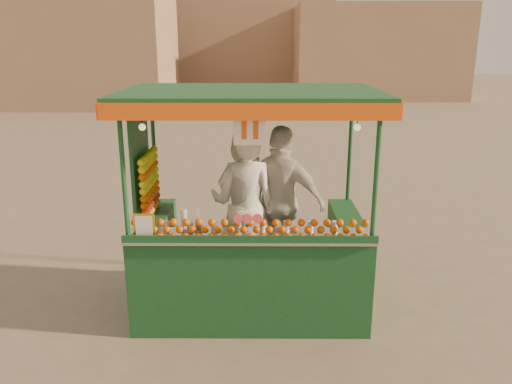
{
  "coord_description": "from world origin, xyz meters",
  "views": [
    {
      "loc": [
        0.45,
        -5.84,
        3.08
      ],
      "look_at": [
        0.41,
        -0.23,
        1.41
      ],
      "focal_mm": 35.69,
      "sensor_mm": 36.0,
      "label": 1
    }
  ],
  "objects_px": {
    "vendor_left": "(246,206)",
    "vendor_middle": "(244,203)",
    "juice_cart": "(245,243)",
    "vendor_right": "(281,202)"
  },
  "relations": [
    {
      "from": "vendor_left",
      "to": "vendor_middle",
      "type": "xyz_separation_m",
      "value": [
        -0.04,
        0.17,
        -0.01
      ]
    },
    {
      "from": "vendor_left",
      "to": "vendor_middle",
      "type": "bearing_deg",
      "value": -78.3
    },
    {
      "from": "vendor_left",
      "to": "vendor_middle",
      "type": "distance_m",
      "value": 0.17
    },
    {
      "from": "juice_cart",
      "to": "vendor_left",
      "type": "relative_size",
      "value": 1.56
    },
    {
      "from": "juice_cart",
      "to": "vendor_right",
      "type": "bearing_deg",
      "value": 39.86
    },
    {
      "from": "vendor_right",
      "to": "juice_cart",
      "type": "bearing_deg",
      "value": 63.37
    },
    {
      "from": "juice_cart",
      "to": "vendor_middle",
      "type": "xyz_separation_m",
      "value": [
        -0.02,
        0.39,
        0.36
      ]
    },
    {
      "from": "vendor_left",
      "to": "vendor_right",
      "type": "bearing_deg",
      "value": -162.54
    },
    {
      "from": "juice_cart",
      "to": "vendor_middle",
      "type": "relative_size",
      "value": 1.58
    },
    {
      "from": "vendor_middle",
      "to": "vendor_right",
      "type": "distance_m",
      "value": 0.46
    }
  ]
}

